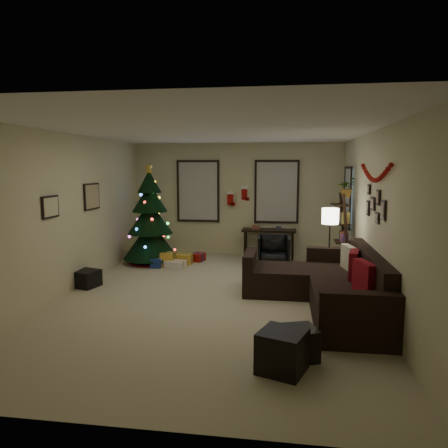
{
  "coord_description": "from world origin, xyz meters",
  "views": [
    {
      "loc": [
        1.13,
        -6.54,
        2.14
      ],
      "look_at": [
        0.1,
        0.6,
        1.15
      ],
      "focal_mm": 33.51,
      "sensor_mm": 36.0,
      "label": 1
    }
  ],
  "objects_px": {
    "christmas_tree": "(150,222)",
    "bookshelf": "(344,236)",
    "desk": "(269,233)",
    "sofa": "(327,287)",
    "desk_chair": "(273,250)"
  },
  "relations": [
    {
      "from": "christmas_tree",
      "to": "bookshelf",
      "type": "height_order",
      "value": "christmas_tree"
    },
    {
      "from": "desk",
      "to": "bookshelf",
      "type": "relative_size",
      "value": 0.77
    },
    {
      "from": "christmas_tree",
      "to": "desk",
      "type": "relative_size",
      "value": 1.78
    },
    {
      "from": "sofa",
      "to": "desk_chair",
      "type": "distance_m",
      "value": 2.84
    },
    {
      "from": "sofa",
      "to": "desk",
      "type": "distance_m",
      "value": 3.51
    },
    {
      "from": "desk_chair",
      "to": "bookshelf",
      "type": "distance_m",
      "value": 1.65
    },
    {
      "from": "christmas_tree",
      "to": "desk_chair",
      "type": "distance_m",
      "value": 2.8
    },
    {
      "from": "christmas_tree",
      "to": "sofa",
      "type": "bearing_deg",
      "value": -34.11
    },
    {
      "from": "sofa",
      "to": "desk_chair",
      "type": "xyz_separation_m",
      "value": [
        -0.9,
        2.69,
        0.03
      ]
    },
    {
      "from": "sofa",
      "to": "desk",
      "type": "relative_size",
      "value": 2.32
    },
    {
      "from": "christmas_tree",
      "to": "bookshelf",
      "type": "distance_m",
      "value": 4.15
    },
    {
      "from": "christmas_tree",
      "to": "desk",
      "type": "xyz_separation_m",
      "value": [
        2.6,
        0.89,
        -0.33
      ]
    },
    {
      "from": "desk",
      "to": "bookshelf",
      "type": "height_order",
      "value": "bookshelf"
    },
    {
      "from": "bookshelf",
      "to": "sofa",
      "type": "bearing_deg",
      "value": -104.11
    },
    {
      "from": "sofa",
      "to": "desk_chair",
      "type": "height_order",
      "value": "sofa"
    }
  ]
}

